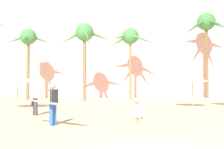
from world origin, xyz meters
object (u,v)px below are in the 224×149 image
at_px(cafe_umbrella_3, 18,78).
at_px(person_mid_right, 52,103).
at_px(palm_tree_left, 28,41).
at_px(palm_tree_center, 85,36).
at_px(person_near_right, 35,97).
at_px(palm_tree_right, 206,26).
at_px(person_mid_center, 137,113).
at_px(cafe_umbrella_2, 192,79).
at_px(palm_tree_far_left, 130,39).

distance_m(cafe_umbrella_3, person_mid_right, 7.84).
xyz_separation_m(palm_tree_left, palm_tree_center, (5.57, -1.57, 0.27)).
bearing_deg(person_mid_right, cafe_umbrella_3, 144.31).
distance_m(cafe_umbrella_3, person_near_right, 4.23).
bearing_deg(cafe_umbrella_3, palm_tree_center, 57.26).
distance_m(palm_tree_left, person_mid_right, 16.76).
bearing_deg(palm_tree_center, palm_tree_right, 11.79).
distance_m(cafe_umbrella_3, person_mid_center, 9.14).
height_order(cafe_umbrella_2, person_mid_right, cafe_umbrella_2).
bearing_deg(cafe_umbrella_2, cafe_umbrella_3, 178.19).
distance_m(palm_tree_left, cafe_umbrella_2, 16.13).
relative_size(cafe_umbrella_3, person_mid_center, 2.39).
height_order(cafe_umbrella_2, person_mid_center, cafe_umbrella_2).
relative_size(cafe_umbrella_2, person_near_right, 1.32).
height_order(palm_tree_center, person_near_right, palm_tree_center).
bearing_deg(person_mid_right, palm_tree_right, 78.80).
bearing_deg(palm_tree_right, palm_tree_far_left, -174.29).
relative_size(palm_tree_far_left, person_mid_center, 7.26).
bearing_deg(palm_tree_center, person_mid_center, -79.07).
xyz_separation_m(palm_tree_center, palm_tree_right, (13.43, 2.80, 1.91)).
bearing_deg(cafe_umbrella_3, palm_tree_far_left, 43.87).
xyz_separation_m(palm_tree_right, cafe_umbrella_3, (-17.78, -9.56, -6.02)).
xyz_separation_m(palm_tree_far_left, person_near_right, (-7.17, -12.33, -5.30)).
xyz_separation_m(palm_tree_left, cafe_umbrella_2, (13.02, -8.70, -3.87)).
xyz_separation_m(person_mid_right, person_near_right, (-1.33, 3.43, 0.04)).
relative_size(palm_tree_left, person_near_right, 4.06).
bearing_deg(cafe_umbrella_3, cafe_umbrella_2, -1.81).
distance_m(cafe_umbrella_2, cafe_umbrella_3, 11.80).
xyz_separation_m(palm_tree_left, person_mid_center, (8.02, -14.21, -5.50)).
height_order(palm_tree_center, person_mid_center, palm_tree_center).
relative_size(cafe_umbrella_2, person_mid_center, 2.24).
bearing_deg(person_mid_center, person_near_right, -107.19).
xyz_separation_m(palm_tree_right, person_near_right, (-15.91, -13.21, -7.05)).
bearing_deg(palm_tree_center, cafe_umbrella_2, -43.74).
height_order(palm_tree_far_left, palm_tree_center, palm_tree_far_left).
relative_size(palm_tree_left, cafe_umbrella_2, 3.07).
bearing_deg(person_near_right, palm_tree_far_left, -161.78).
relative_size(palm_tree_center, person_mid_right, 3.12).
bearing_deg(person_mid_right, palm_tree_left, 136.05).
bearing_deg(person_mid_right, person_mid_center, 48.41).
bearing_deg(cafe_umbrella_3, person_near_right, -62.93).
distance_m(palm_tree_left, cafe_umbrella_3, 9.25).
xyz_separation_m(palm_tree_left, person_mid_right, (4.43, -15.41, -4.91)).
relative_size(palm_tree_left, person_mid_center, 6.87).
bearing_deg(palm_tree_far_left, palm_tree_left, -177.99).
xyz_separation_m(palm_tree_right, person_mid_right, (-14.58, -16.64, -7.09)).
distance_m(palm_tree_right, person_near_right, 21.85).
bearing_deg(person_near_right, palm_tree_right, 178.09).
distance_m(cafe_umbrella_2, person_mid_right, 10.95).
bearing_deg(person_mid_center, person_mid_right, -64.35).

